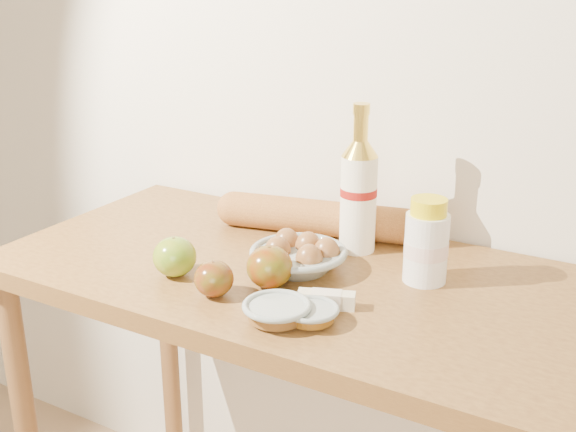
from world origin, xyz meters
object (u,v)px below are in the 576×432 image
Objects in this scene: bourbon_bottle at (359,193)px; cream_bottle at (426,243)px; egg_bowl at (299,256)px; table at (295,325)px; baguette at (316,217)px.

bourbon_bottle reaches higher than cream_bottle.
cream_bottle is at bearing 17.03° from egg_bowl.
bourbon_bottle reaches higher than egg_bowl.
egg_bowl is (-0.06, -0.15, -0.10)m from bourbon_bottle.
table is at bearing -143.86° from cream_bottle.
egg_bowl is at bearing -144.28° from cream_bottle.
table is at bearing -148.62° from egg_bowl.
baguette reaches higher than egg_bowl.
table is 5.92× the size of egg_bowl.
cream_bottle is 0.81× the size of egg_bowl.
egg_bowl is at bearing 31.38° from table.
egg_bowl is at bearing -84.30° from baguette.
table is 0.30m from bourbon_bottle.
bourbon_bottle is at bearing -31.05° from baguette.
table is 0.32m from cream_bottle.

